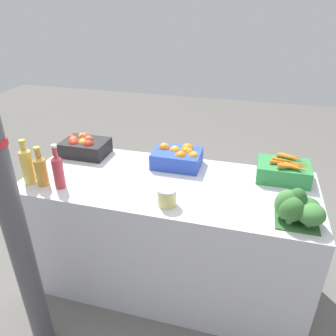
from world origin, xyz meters
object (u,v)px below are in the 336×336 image
(apple_crate, at_px, (84,146))
(broccoli_pile, at_px, (298,208))
(juice_bottle_golden, at_px, (27,165))
(pickle_jar, at_px, (167,196))
(juice_bottle_amber, at_px, (41,169))
(carrot_crate, at_px, (284,170))
(orange_crate, at_px, (178,157))
(juice_bottle_ruby, at_px, (58,170))

(apple_crate, distance_m, broccoli_pile, 1.54)
(juice_bottle_golden, bearing_deg, pickle_jar, -0.68)
(broccoli_pile, distance_m, juice_bottle_amber, 1.51)
(pickle_jar, bearing_deg, juice_bottle_golden, 179.32)
(carrot_crate, bearing_deg, orange_crate, 179.55)
(carrot_crate, height_order, juice_bottle_ruby, juice_bottle_ruby)
(apple_crate, relative_size, pickle_jar, 2.85)
(carrot_crate, bearing_deg, juice_bottle_ruby, -160.63)
(carrot_crate, xyz_separation_m, pickle_jar, (-0.65, -0.48, -0.01))
(orange_crate, xyz_separation_m, juice_bottle_golden, (-0.86, -0.48, 0.06))
(orange_crate, bearing_deg, juice_bottle_golden, -150.86)
(broccoli_pile, bearing_deg, orange_crate, 148.12)
(apple_crate, xyz_separation_m, juice_bottle_amber, (-0.04, -0.47, 0.04))
(orange_crate, bearing_deg, broccoli_pile, -31.88)
(carrot_crate, relative_size, juice_bottle_golden, 1.12)
(apple_crate, height_order, carrot_crate, carrot_crate)
(orange_crate, height_order, juice_bottle_ruby, juice_bottle_ruby)
(apple_crate, relative_size, carrot_crate, 1.00)
(apple_crate, bearing_deg, juice_bottle_amber, -94.79)
(carrot_crate, height_order, pickle_jar, carrot_crate)
(apple_crate, height_order, orange_crate, orange_crate)
(juice_bottle_golden, distance_m, juice_bottle_amber, 0.10)
(juice_bottle_amber, xyz_separation_m, pickle_jar, (0.81, -0.01, -0.05))
(carrot_crate, distance_m, pickle_jar, 0.81)
(broccoli_pile, distance_m, juice_bottle_golden, 1.61)
(juice_bottle_ruby, distance_m, pickle_jar, 0.69)
(apple_crate, relative_size, orange_crate, 1.00)
(broccoli_pile, relative_size, juice_bottle_amber, 0.98)
(broccoli_pile, bearing_deg, apple_crate, 162.49)
(pickle_jar, bearing_deg, apple_crate, 147.98)
(broccoli_pile, xyz_separation_m, juice_bottle_golden, (-1.61, -0.01, 0.04))
(juice_bottle_amber, bearing_deg, orange_crate, 32.12)
(juice_bottle_golden, bearing_deg, apple_crate, 74.03)
(carrot_crate, distance_m, juice_bottle_ruby, 1.42)
(broccoli_pile, height_order, juice_bottle_golden, juice_bottle_golden)
(juice_bottle_golden, distance_m, juice_bottle_ruby, 0.22)
(orange_crate, relative_size, carrot_crate, 1.00)
(apple_crate, xyz_separation_m, juice_bottle_ruby, (0.08, -0.47, 0.05))
(broccoli_pile, height_order, pickle_jar, broccoli_pile)
(juice_bottle_amber, relative_size, pickle_jar, 2.24)
(apple_crate, distance_m, orange_crate, 0.72)
(juice_bottle_ruby, bearing_deg, pickle_jar, -0.89)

